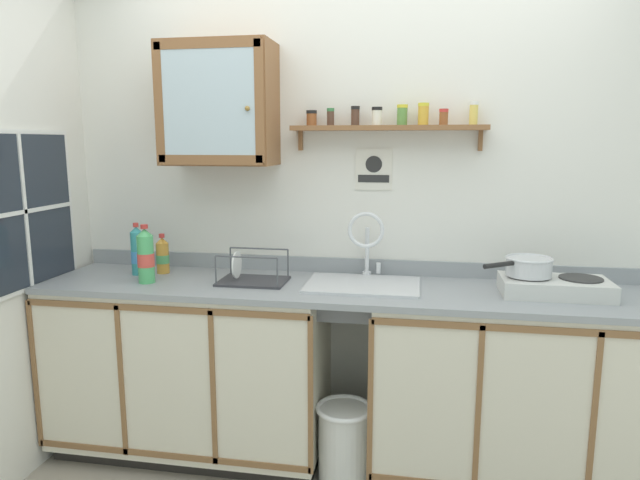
{
  "coord_description": "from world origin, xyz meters",
  "views": [
    {
      "loc": [
        0.32,
        -2.34,
        1.62
      ],
      "look_at": [
        -0.17,
        0.38,
        1.14
      ],
      "focal_mm": 31.42,
      "sensor_mm": 36.0,
      "label": 1
    }
  ],
  "objects_px": {
    "hot_plate_stove": "(555,287)",
    "dish_rack": "(251,278)",
    "warning_sign": "(374,170)",
    "bottle_soda_green_1": "(146,256)",
    "bottle_juice_amber_0": "(163,256)",
    "wall_cabinet": "(219,104)",
    "saucepan": "(528,266)",
    "bottle_detergent_teal_2": "(137,252)",
    "sink": "(363,289)",
    "trash_bin": "(344,442)"
  },
  "relations": [
    {
      "from": "sink",
      "to": "bottle_soda_green_1",
      "type": "relative_size",
      "value": 1.87
    },
    {
      "from": "sink",
      "to": "wall_cabinet",
      "type": "xyz_separation_m",
      "value": [
        -0.75,
        0.11,
        0.89
      ]
    },
    {
      "from": "hot_plate_stove",
      "to": "bottle_juice_amber_0",
      "type": "bearing_deg",
      "value": 177.1
    },
    {
      "from": "hot_plate_stove",
      "to": "bottle_soda_green_1",
      "type": "bearing_deg",
      "value": -176.8
    },
    {
      "from": "bottle_soda_green_1",
      "to": "warning_sign",
      "type": "bearing_deg",
      "value": 19.57
    },
    {
      "from": "sink",
      "to": "trash_bin",
      "type": "height_order",
      "value": "sink"
    },
    {
      "from": "bottle_detergent_teal_2",
      "to": "warning_sign",
      "type": "bearing_deg",
      "value": 10.9
    },
    {
      "from": "sink",
      "to": "dish_rack",
      "type": "height_order",
      "value": "sink"
    },
    {
      "from": "dish_rack",
      "to": "saucepan",
      "type": "bearing_deg",
      "value": 1.38
    },
    {
      "from": "sink",
      "to": "bottle_detergent_teal_2",
      "type": "bearing_deg",
      "value": 179.32
    },
    {
      "from": "bottle_soda_green_1",
      "to": "dish_rack",
      "type": "relative_size",
      "value": 0.88
    },
    {
      "from": "saucepan",
      "to": "warning_sign",
      "type": "distance_m",
      "value": 0.89
    },
    {
      "from": "saucepan",
      "to": "dish_rack",
      "type": "height_order",
      "value": "saucepan"
    },
    {
      "from": "saucepan",
      "to": "bottle_soda_green_1",
      "type": "distance_m",
      "value": 1.83
    },
    {
      "from": "bottle_soda_green_1",
      "to": "bottle_detergent_teal_2",
      "type": "bearing_deg",
      "value": 129.7
    },
    {
      "from": "hot_plate_stove",
      "to": "bottle_detergent_teal_2",
      "type": "bearing_deg",
      "value": 178.77
    },
    {
      "from": "bottle_soda_green_1",
      "to": "wall_cabinet",
      "type": "relative_size",
      "value": 0.48
    },
    {
      "from": "bottle_detergent_teal_2",
      "to": "trash_bin",
      "type": "distance_m",
      "value": 1.43
    },
    {
      "from": "bottle_detergent_teal_2",
      "to": "bottle_juice_amber_0",
      "type": "bearing_deg",
      "value": 25.5
    },
    {
      "from": "bottle_juice_amber_0",
      "to": "warning_sign",
      "type": "bearing_deg",
      "value": 9.25
    },
    {
      "from": "warning_sign",
      "to": "bottle_soda_green_1",
      "type": "bearing_deg",
      "value": -160.43
    },
    {
      "from": "saucepan",
      "to": "bottle_detergent_teal_2",
      "type": "height_order",
      "value": "bottle_detergent_teal_2"
    },
    {
      "from": "bottle_soda_green_1",
      "to": "dish_rack",
      "type": "bearing_deg",
      "value": 10.45
    },
    {
      "from": "bottle_juice_amber_0",
      "to": "wall_cabinet",
      "type": "relative_size",
      "value": 0.35
    },
    {
      "from": "bottle_juice_amber_0",
      "to": "dish_rack",
      "type": "xyz_separation_m",
      "value": [
        0.52,
        -0.11,
        -0.07
      ]
    },
    {
      "from": "hot_plate_stove",
      "to": "dish_rack",
      "type": "bearing_deg",
      "value": -179.42
    },
    {
      "from": "wall_cabinet",
      "to": "saucepan",
      "type": "bearing_deg",
      "value": -4.58
    },
    {
      "from": "bottle_juice_amber_0",
      "to": "bottle_soda_green_1",
      "type": "relative_size",
      "value": 0.72
    },
    {
      "from": "bottle_juice_amber_0",
      "to": "warning_sign",
      "type": "distance_m",
      "value": 1.2
    },
    {
      "from": "sink",
      "to": "warning_sign",
      "type": "height_order",
      "value": "warning_sign"
    },
    {
      "from": "warning_sign",
      "to": "dish_rack",
      "type": "bearing_deg",
      "value": -153.15
    },
    {
      "from": "hot_plate_stove",
      "to": "dish_rack",
      "type": "height_order",
      "value": "dish_rack"
    },
    {
      "from": "wall_cabinet",
      "to": "warning_sign",
      "type": "xyz_separation_m",
      "value": [
        0.77,
        0.14,
        -0.33
      ]
    },
    {
      "from": "saucepan",
      "to": "bottle_soda_green_1",
      "type": "relative_size",
      "value": 1.12
    },
    {
      "from": "hot_plate_stove",
      "to": "bottle_juice_amber_0",
      "type": "xyz_separation_m",
      "value": [
        -1.95,
        0.1,
        0.05
      ]
    },
    {
      "from": "wall_cabinet",
      "to": "bottle_soda_green_1",
      "type": "bearing_deg",
      "value": -141.62
    },
    {
      "from": "bottle_juice_amber_0",
      "to": "trash_bin",
      "type": "distance_m",
      "value": 1.33
    },
    {
      "from": "hot_plate_stove",
      "to": "bottle_juice_amber_0",
      "type": "height_order",
      "value": "bottle_juice_amber_0"
    },
    {
      "from": "sink",
      "to": "warning_sign",
      "type": "bearing_deg",
      "value": 84.8
    },
    {
      "from": "bottle_juice_amber_0",
      "to": "warning_sign",
      "type": "xyz_separation_m",
      "value": [
        1.1,
        0.18,
        0.46
      ]
    },
    {
      "from": "trash_bin",
      "to": "warning_sign",
      "type": "bearing_deg",
      "value": 78.88
    },
    {
      "from": "sink",
      "to": "hot_plate_stove",
      "type": "height_order",
      "value": "sink"
    },
    {
      "from": "wall_cabinet",
      "to": "trash_bin",
      "type": "distance_m",
      "value": 1.77
    },
    {
      "from": "saucepan",
      "to": "bottle_detergent_teal_2",
      "type": "distance_m",
      "value": 1.95
    },
    {
      "from": "bottle_detergent_teal_2",
      "to": "wall_cabinet",
      "type": "bearing_deg",
      "value": 12.1
    },
    {
      "from": "bottle_soda_green_1",
      "to": "wall_cabinet",
      "type": "xyz_separation_m",
      "value": [
        0.31,
        0.25,
        0.74
      ]
    },
    {
      "from": "bottle_juice_amber_0",
      "to": "wall_cabinet",
      "type": "bearing_deg",
      "value": 6.92
    },
    {
      "from": "bottle_detergent_teal_2",
      "to": "wall_cabinet",
      "type": "height_order",
      "value": "wall_cabinet"
    },
    {
      "from": "bottle_soda_green_1",
      "to": "bottle_juice_amber_0",
      "type": "bearing_deg",
      "value": 93.37
    },
    {
      "from": "saucepan",
      "to": "bottle_juice_amber_0",
      "type": "relative_size",
      "value": 1.55
    }
  ]
}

